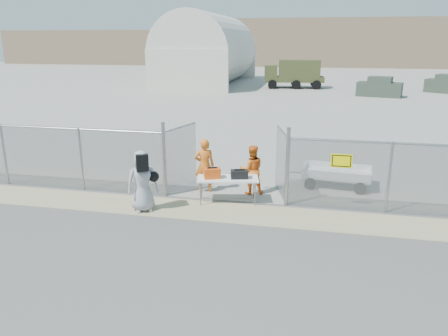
% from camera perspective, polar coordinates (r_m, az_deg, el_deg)
% --- Properties ---
extents(ground, '(160.00, 160.00, 0.00)m').
position_cam_1_polar(ground, '(12.45, -1.95, -7.41)').
color(ground, '#3E3E3E').
extents(tarmac_inside, '(160.00, 80.00, 0.01)m').
position_cam_1_polar(tarmac_inside, '(53.35, 9.23, 10.78)').
color(tarmac_inside, gray).
rests_on(tarmac_inside, ground).
extents(dirt_strip, '(44.00, 1.60, 0.01)m').
position_cam_1_polar(dirt_strip, '(13.34, -0.91, -5.70)').
color(dirt_strip, tan).
rests_on(dirt_strip, ground).
extents(distant_hills, '(140.00, 6.00, 9.00)m').
position_cam_1_polar(distant_hills, '(89.07, 14.07, 15.58)').
color(distant_hills, '#7F684F').
rests_on(distant_hills, ground).
extents(chain_link_fence, '(40.00, 0.20, 2.20)m').
position_cam_1_polar(chain_link_fence, '(13.91, 0.00, -0.00)').
color(chain_link_fence, gray).
rests_on(chain_link_fence, ground).
extents(quonset_hangar, '(9.00, 18.00, 8.00)m').
position_cam_1_polar(quonset_hangar, '(52.63, -2.02, 15.26)').
color(quonset_hangar, beige).
rests_on(quonset_hangar, ground).
extents(folding_table, '(2.05, 1.19, 0.82)m').
position_cam_1_polar(folding_table, '(13.98, 0.49, -2.89)').
color(folding_table, white).
rests_on(folding_table, ground).
extents(orange_bag, '(0.60, 0.51, 0.32)m').
position_cam_1_polar(orange_bag, '(13.79, -1.55, -0.68)').
color(orange_bag, '#E45212').
rests_on(orange_bag, folding_table).
extents(black_duffel, '(0.60, 0.44, 0.26)m').
position_cam_1_polar(black_duffel, '(13.78, 2.02, -0.82)').
color(black_duffel, black).
rests_on(black_duffel, folding_table).
extents(security_worker_left, '(0.76, 0.59, 1.85)m').
position_cam_1_polar(security_worker_left, '(14.80, -2.56, 0.30)').
color(security_worker_left, orange).
rests_on(security_worker_left, ground).
extents(security_worker_right, '(0.97, 0.86, 1.68)m').
position_cam_1_polar(security_worker_right, '(14.66, 3.63, -0.22)').
color(security_worker_right, orange).
rests_on(security_worker_right, ground).
extents(visitor, '(1.10, 0.98, 1.89)m').
position_cam_1_polar(visitor, '(13.34, -10.61, -1.70)').
color(visitor, '#9B9BA0').
rests_on(visitor, ground).
extents(utility_trailer, '(3.22, 1.89, 0.74)m').
position_cam_1_polar(utility_trailer, '(16.03, 14.49, -1.02)').
color(utility_trailer, white).
rests_on(utility_trailer, ground).
extents(military_truck, '(6.45, 2.90, 2.98)m').
position_cam_1_polar(military_truck, '(48.60, 9.17, 12.01)').
color(military_truck, '#3E4421').
rests_on(military_truck, ground).
extents(parked_vehicle_near, '(4.23, 2.71, 1.77)m').
position_cam_1_polar(parked_vehicle_near, '(43.14, 19.65, 9.95)').
color(parked_vehicle_near, '#344135').
rests_on(parked_vehicle_near, ground).
extents(parked_vehicle_mid, '(4.24, 3.55, 1.76)m').
position_cam_1_polar(parked_vehicle_mid, '(48.65, 27.18, 9.73)').
color(parked_vehicle_mid, '#344135').
rests_on(parked_vehicle_mid, ground).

